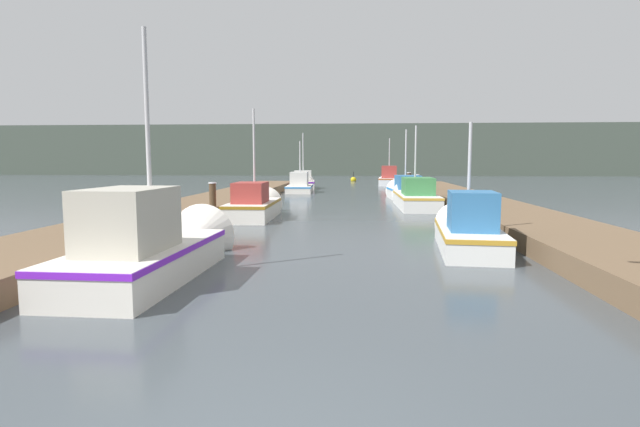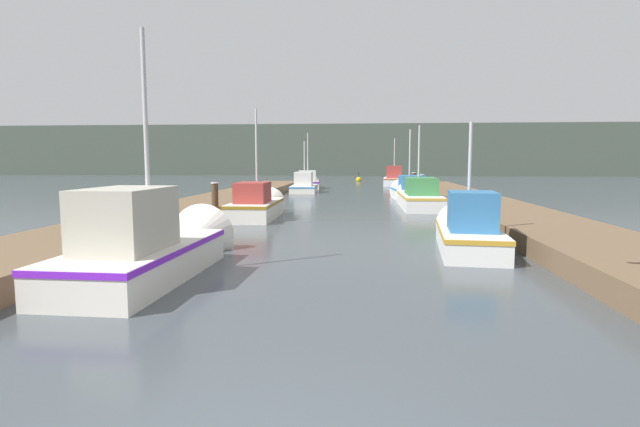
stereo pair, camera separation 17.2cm
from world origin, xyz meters
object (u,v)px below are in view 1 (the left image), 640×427
(fishing_boat_2, at_px, (255,205))
(channel_buoy, at_px, (353,180))
(fishing_boat_5, at_px, (300,186))
(mooring_piling_0, at_px, (420,186))
(mooring_piling_1, at_px, (213,202))
(fishing_boat_7, at_px, (389,179))
(mooring_piling_2, at_px, (417,183))
(mooring_piling_3, at_px, (409,181))
(fishing_boat_3, at_px, (414,196))
(fishing_boat_4, at_px, (405,191))
(fishing_boat_0, at_px, (157,246))
(fishing_boat_6, at_px, (303,182))
(fishing_boat_1, at_px, (466,229))

(fishing_boat_2, distance_m, channel_buoy, 31.37)
(fishing_boat_5, distance_m, mooring_piling_0, 7.96)
(channel_buoy, bearing_deg, mooring_piling_1, -98.00)
(fishing_boat_7, bearing_deg, mooring_piling_2, -78.01)
(fishing_boat_2, relative_size, mooring_piling_3, 3.72)
(fishing_boat_3, distance_m, mooring_piling_2, 10.34)
(fishing_boat_4, distance_m, fishing_boat_7, 15.04)
(fishing_boat_0, height_order, channel_buoy, fishing_boat_0)
(fishing_boat_6, distance_m, mooring_piling_0, 10.44)
(fishing_boat_3, height_order, mooring_piling_1, fishing_boat_3)
(fishing_boat_5, xyz_separation_m, mooring_piling_2, (7.73, 0.31, 0.20))
(fishing_boat_2, relative_size, mooring_piling_1, 3.40)
(mooring_piling_1, relative_size, mooring_piling_2, 1.15)
(fishing_boat_2, bearing_deg, mooring_piling_2, 62.06)
(fishing_boat_3, height_order, mooring_piling_0, fishing_boat_3)
(mooring_piling_0, bearing_deg, fishing_boat_4, -110.36)
(mooring_piling_2, height_order, channel_buoy, mooring_piling_2)
(fishing_boat_1, distance_m, mooring_piling_1, 8.83)
(fishing_boat_3, bearing_deg, fishing_boat_1, -90.11)
(mooring_piling_1, relative_size, channel_buoy, 1.28)
(fishing_boat_2, xyz_separation_m, fishing_boat_7, (6.43, 24.04, 0.06))
(fishing_boat_1, relative_size, fishing_boat_2, 1.03)
(fishing_boat_2, relative_size, fishing_boat_7, 0.94)
(fishing_boat_1, xyz_separation_m, fishing_boat_4, (-0.10, 14.88, 0.01))
(mooring_piling_1, bearing_deg, mooring_piling_2, 61.65)
(mooring_piling_0, relative_size, mooring_piling_3, 0.87)
(fishing_boat_4, xyz_separation_m, mooring_piling_2, (1.40, 6.12, 0.15))
(mooring_piling_3, bearing_deg, fishing_boat_3, -94.82)
(fishing_boat_7, height_order, channel_buoy, fishing_boat_7)
(fishing_boat_5, bearing_deg, channel_buoy, 75.71)
(fishing_boat_0, relative_size, mooring_piling_1, 3.89)
(fishing_boat_6, xyz_separation_m, mooring_piling_0, (7.81, -6.93, 0.13))
(mooring_piling_1, bearing_deg, fishing_boat_0, -81.08)
(fishing_boat_0, relative_size, mooring_piling_3, 4.24)
(mooring_piling_3, bearing_deg, fishing_boat_6, 166.40)
(fishing_boat_1, height_order, fishing_boat_6, fishing_boat_6)
(fishing_boat_1, distance_m, fishing_boat_4, 14.88)
(fishing_boat_6, bearing_deg, mooring_piling_3, -18.20)
(fishing_boat_1, xyz_separation_m, fishing_boat_5, (-6.43, 20.69, -0.04))
(fishing_boat_0, relative_size, channel_buoy, 4.97)
(fishing_boat_2, height_order, mooring_piling_2, fishing_boat_2)
(fishing_boat_0, bearing_deg, mooring_piling_2, 73.92)
(fishing_boat_1, relative_size, mooring_piling_3, 3.83)
(fishing_boat_0, distance_m, fishing_boat_6, 28.39)
(fishing_boat_4, bearing_deg, channel_buoy, 92.92)
(fishing_boat_1, xyz_separation_m, mooring_piling_1, (-7.61, 4.47, 0.25))
(fishing_boat_4, relative_size, mooring_piling_3, 3.73)
(fishing_boat_4, distance_m, mooring_piling_1, 12.83)
(fishing_boat_0, height_order, fishing_boat_3, fishing_boat_0)
(fishing_boat_5, relative_size, fishing_boat_7, 1.02)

